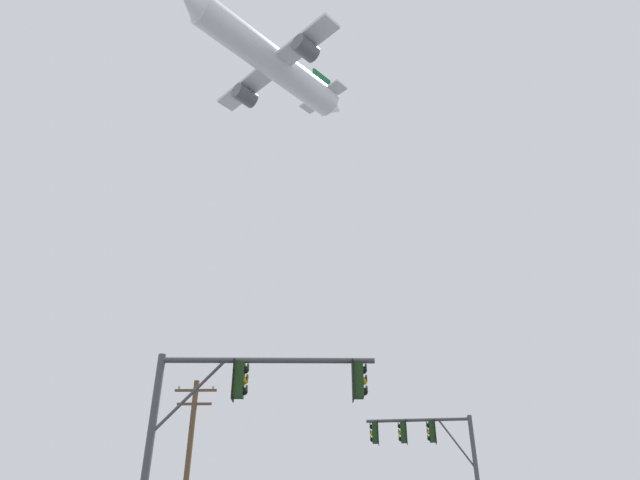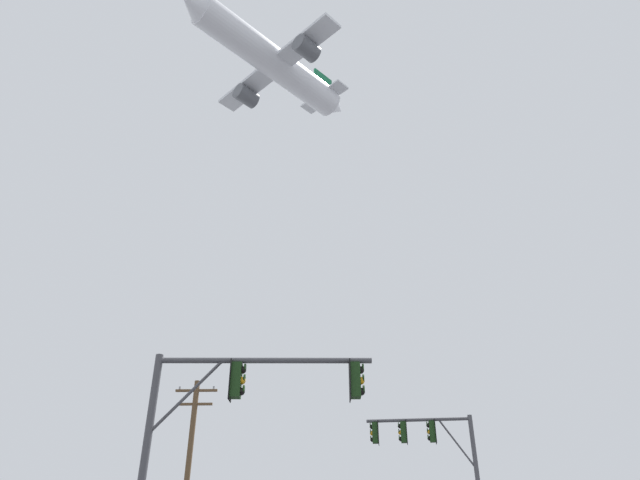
# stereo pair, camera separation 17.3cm
# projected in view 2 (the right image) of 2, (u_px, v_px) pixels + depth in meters

# --- Properties ---
(signal_pole_near) EXTENTS (5.71, 0.57, 5.69)m
(signal_pole_near) POSITION_uv_depth(u_px,v_px,m) (232.00, 409.00, 13.94)
(signal_pole_near) COLOR #4C4C51
(signal_pole_near) RESTS_ON ground
(signal_pole_far) EXTENTS (4.74, 0.75, 6.42)m
(signal_pole_far) POSITION_uv_depth(u_px,v_px,m) (432.00, 451.00, 24.38)
(signal_pole_far) COLOR #4C4C51
(signal_pole_far) RESTS_ON ground
(utility_pole) EXTENTS (2.20, 0.28, 8.88)m
(utility_pole) POSITION_uv_depth(u_px,v_px,m) (188.00, 465.00, 27.15)
(utility_pole) COLOR brown
(utility_pole) RESTS_ON ground
(airplane) EXTENTS (17.45, 18.66, 6.20)m
(airplane) POSITION_uv_depth(u_px,v_px,m) (272.00, 61.00, 59.85)
(airplane) COLOR white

